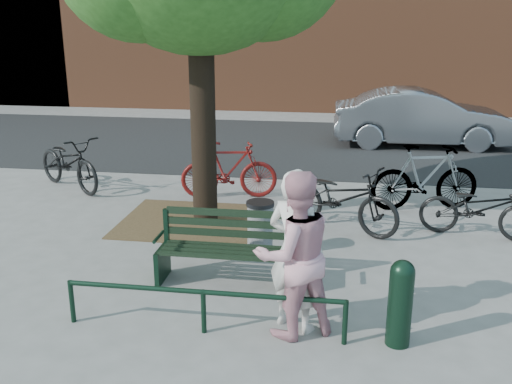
% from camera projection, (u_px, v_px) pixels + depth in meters
% --- Properties ---
extents(ground, '(90.00, 90.00, 0.00)m').
position_uv_depth(ground, '(226.00, 283.00, 7.31)').
color(ground, gray).
rests_on(ground, ground).
extents(dirt_pit, '(2.40, 2.00, 0.02)m').
position_uv_depth(dirt_pit, '(194.00, 221.00, 9.53)').
color(dirt_pit, brown).
rests_on(dirt_pit, ground).
extents(road, '(40.00, 7.00, 0.01)m').
position_uv_depth(road, '(290.00, 144.00, 15.34)').
color(road, black).
rests_on(road, ground).
extents(park_bench, '(1.74, 0.54, 0.97)m').
position_uv_depth(park_bench, '(227.00, 246.00, 7.24)').
color(park_bench, black).
rests_on(park_bench, ground).
extents(guard_railing, '(3.06, 0.06, 0.51)m').
position_uv_depth(guard_railing, '(203.00, 299.00, 6.06)').
color(guard_railing, black).
rests_on(guard_railing, ground).
extents(person_left, '(0.78, 0.68, 1.79)m').
position_uv_depth(person_left, '(296.00, 251.00, 6.04)').
color(person_left, silver).
rests_on(person_left, ground).
extents(person_right, '(1.10, 1.01, 1.81)m').
position_uv_depth(person_right, '(294.00, 255.00, 5.91)').
color(person_right, '#D08F9B').
rests_on(person_right, ground).
extents(bollard, '(0.25, 0.25, 0.94)m').
position_uv_depth(bollard, '(400.00, 300.00, 5.81)').
color(bollard, black).
rests_on(bollard, ground).
extents(litter_bin, '(0.40, 0.40, 0.81)m').
position_uv_depth(litter_bin, '(260.00, 229.00, 8.05)').
color(litter_bin, gray).
rests_on(litter_bin, ground).
extents(bicycle_a, '(2.09, 1.75, 1.08)m').
position_uv_depth(bicycle_a, '(69.00, 162.00, 11.24)').
color(bicycle_a, black).
rests_on(bicycle_a, ground).
extents(bicycle_b, '(1.87, 0.84, 1.09)m').
position_uv_depth(bicycle_b, '(229.00, 170.00, 10.65)').
color(bicycle_b, '#5B0E0D').
rests_on(bicycle_b, ground).
extents(bicycle_c, '(2.11, 1.56, 1.06)m').
position_uv_depth(bicycle_c, '(341.00, 198.00, 9.03)').
color(bicycle_c, black).
rests_on(bicycle_c, ground).
extents(bicycle_d, '(2.02, 1.03, 1.17)m').
position_uv_depth(bicycle_d, '(425.00, 177.00, 9.99)').
color(bicycle_d, gray).
rests_on(bicycle_d, ground).
extents(bicycle_e, '(1.86, 0.97, 0.93)m').
position_uv_depth(bicycle_e, '(479.00, 208.00, 8.74)').
color(bicycle_e, black).
rests_on(bicycle_e, ground).
extents(parked_car, '(4.59, 1.72, 1.50)m').
position_uv_depth(parked_car, '(421.00, 118.00, 14.98)').
color(parked_car, slate).
rests_on(parked_car, ground).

